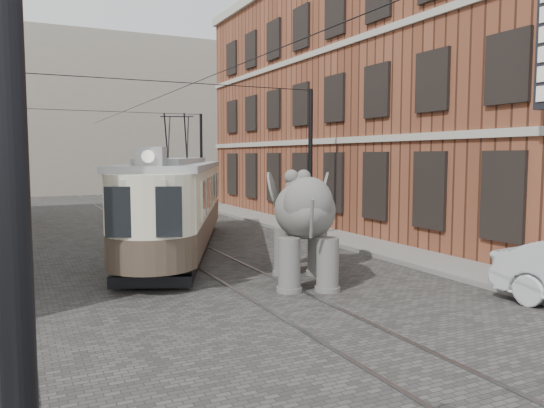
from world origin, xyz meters
TOP-DOWN VIEW (x-y plane):
  - ground at (0.00, 0.00)m, footprint 120.00×120.00m
  - tram_rails at (0.00, 0.00)m, footprint 1.54×80.00m
  - sidewalk_right at (6.00, 0.00)m, footprint 2.00×60.00m
  - brick_building at (11.00, 9.00)m, footprint 8.00×26.00m
  - distant_block at (0.00, 40.00)m, footprint 28.00×10.00m
  - catenary at (-0.20, 5.00)m, footprint 11.00×30.20m
  - tram at (-0.40, 5.60)m, footprint 6.90×12.03m
  - elephant at (1.25, -0.64)m, footprint 4.34×5.51m

SIDE VIEW (x-z plane):
  - ground at x=0.00m, z-range 0.00..0.00m
  - tram_rails at x=0.00m, z-range 0.00..0.02m
  - sidewalk_right at x=6.00m, z-range 0.00..0.15m
  - elephant at x=1.25m, z-range 0.00..2.97m
  - tram at x=-0.40m, z-range 0.00..4.76m
  - catenary at x=-0.20m, z-range 0.00..6.00m
  - brick_building at x=11.00m, z-range 0.00..12.00m
  - distant_block at x=0.00m, z-range 0.00..14.00m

